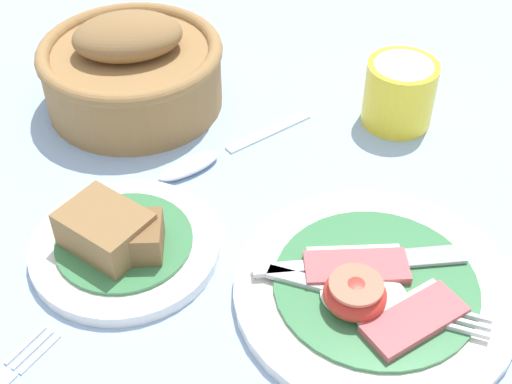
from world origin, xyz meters
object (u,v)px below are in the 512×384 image
bread_plate (122,241)px  sugar_cup (400,92)px  breakfast_plate (373,290)px  teaspoon_by_saucer (211,156)px  bread_basket (132,68)px

bread_plate → sugar_cup: size_ratio=2.24×
breakfast_plate → teaspoon_by_saucer: 0.23m
bread_plate → sugar_cup: (0.25, 0.23, 0.02)m
bread_basket → teaspoon_by_saucer: bread_basket is taller
breakfast_plate → teaspoon_by_saucer: breakfast_plate is taller
sugar_cup → bread_plate: bearing=-138.1°
breakfast_plate → teaspoon_by_saucer: size_ratio=1.55×
bread_basket → sugar_cup: bearing=-0.7°
bread_plate → bread_basket: bearing=100.0°
sugar_cup → breakfast_plate: bearing=-96.7°
bread_plate → bread_basket: size_ratio=0.84×
sugar_cup → bread_basket: (-0.29, 0.00, 0.01)m
breakfast_plate → bread_plate: size_ratio=1.41×
sugar_cup → bread_basket: size_ratio=0.38×
bread_plate → teaspoon_by_saucer: 0.15m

